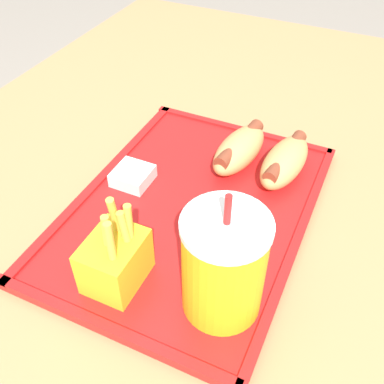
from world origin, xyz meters
TOP-DOWN VIEW (x-y plane):
  - dining_table at (0.00, 0.00)m, footprint 1.41×0.97m
  - food_tray at (0.01, 0.00)m, footprint 0.42×0.31m
  - soda_cup at (0.14, 0.10)m, footprint 0.09×0.09m
  - hot_dog_far at (-0.11, 0.10)m, footprint 0.13×0.07m
  - hot_dog_near at (-0.11, 0.03)m, footprint 0.13×0.07m
  - fries_carton at (0.16, -0.02)m, footprint 0.07×0.06m
  - sauce_cup_mayo at (0.00, -0.10)m, footprint 0.05×0.05m

SIDE VIEW (x-z plane):
  - dining_table at x=0.00m, z-range 0.00..0.71m
  - food_tray at x=0.01m, z-range 0.71..0.73m
  - sauce_cup_mayo at x=0.00m, z-range 0.72..0.75m
  - hot_dog_far at x=-0.11m, z-range 0.72..0.77m
  - hot_dog_near at x=-0.11m, z-range 0.72..0.77m
  - fries_carton at x=0.16m, z-range 0.70..0.82m
  - soda_cup at x=0.14m, z-range 0.71..0.87m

